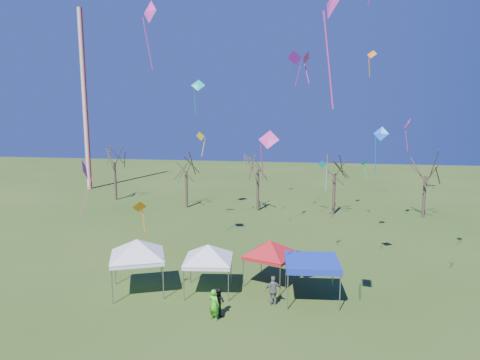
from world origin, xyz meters
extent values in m
plane|color=#304E19|center=(0.00, 0.00, 0.00)|extent=(140.00, 140.00, 0.00)
cylinder|color=silver|center=(-28.00, 34.00, 12.50)|extent=(0.70, 0.70, 25.00)
cylinder|color=#3D2D21|center=(-20.85, 27.38, 2.39)|extent=(0.32, 0.32, 4.78)
cylinder|color=#3D2D21|center=(-10.77, 24.65, 2.14)|extent=(0.32, 0.32, 4.28)
cylinder|color=#3D2D21|center=(-2.37, 24.38, 2.32)|extent=(0.32, 0.32, 4.64)
cylinder|color=#3D2D21|center=(6.03, 24.04, 2.24)|extent=(0.32, 0.32, 4.49)
cylinder|color=#3D2D21|center=(15.36, 24.00, 2.24)|extent=(0.32, 0.32, 4.47)
cylinder|color=gray|center=(-8.02, -0.48, 1.06)|extent=(0.06, 0.06, 2.11)
cylinder|color=gray|center=(-9.12, 2.27, 1.06)|extent=(0.06, 0.06, 2.11)
cylinder|color=gray|center=(-5.28, 0.63, 1.06)|extent=(0.06, 0.06, 2.11)
cylinder|color=gray|center=(-6.38, 3.37, 1.06)|extent=(0.06, 0.06, 2.11)
cube|color=white|center=(-7.20, 1.45, 2.24)|extent=(4.12, 4.12, 0.25)
pyramid|color=white|center=(-7.20, 1.45, 3.42)|extent=(4.16, 4.16, 1.06)
cylinder|color=gray|center=(-4.00, 0.63, 0.95)|extent=(0.06, 0.06, 1.91)
cylinder|color=gray|center=(-4.33, 3.28, 0.95)|extent=(0.06, 0.06, 1.91)
cylinder|color=gray|center=(-1.35, 0.95, 0.95)|extent=(0.06, 0.06, 1.91)
cylinder|color=gray|center=(-1.67, 3.60, 0.95)|extent=(0.06, 0.06, 1.91)
cube|color=white|center=(-2.84, 2.11, 2.02)|extent=(3.19, 3.19, 0.23)
pyramid|color=white|center=(-2.84, 2.11, 3.09)|extent=(4.02, 4.02, 0.95)
cylinder|color=gray|center=(-0.79, 3.15, 0.92)|extent=(0.06, 0.06, 1.84)
cylinder|color=gray|center=(0.11, 5.57, 0.92)|extent=(0.06, 0.06, 1.84)
cylinder|color=gray|center=(1.63, 2.25, 0.92)|extent=(0.06, 0.06, 1.84)
cylinder|color=gray|center=(2.53, 4.67, 0.92)|extent=(0.06, 0.06, 1.84)
cube|color=#B31115|center=(0.87, 3.91, 1.95)|extent=(3.55, 3.55, 0.22)
pyramid|color=#B31115|center=(0.87, 3.91, 2.98)|extent=(3.66, 3.66, 0.92)
cylinder|color=gray|center=(2.19, 0.45, 1.05)|extent=(0.06, 0.06, 2.10)
cylinder|color=gray|center=(1.94, 3.38, 1.05)|extent=(0.06, 0.06, 2.10)
cylinder|color=gray|center=(5.12, 0.70, 1.05)|extent=(0.06, 0.06, 2.10)
cylinder|color=gray|center=(4.87, 3.63, 1.05)|extent=(0.06, 0.06, 2.10)
cube|color=#1128B0|center=(3.53, 2.04, 2.23)|extent=(3.41, 3.41, 0.25)
cube|color=#1128B0|center=(3.53, 2.04, 2.42)|extent=(3.41, 3.41, 0.13)
imported|color=black|center=(-1.56, -0.88, 0.81)|extent=(0.99, 0.93, 1.62)
imported|color=slate|center=(1.34, 0.93, 0.88)|extent=(1.11, 0.71, 1.76)
imported|color=#44C920|center=(-1.71, -1.40, 0.88)|extent=(0.75, 0.62, 1.75)
cone|color=#CE2D65|center=(12.30, 19.71, 10.12)|extent=(0.59, 1.03, 0.93)
cube|color=#CE2D65|center=(12.31, 19.91, 8.65)|extent=(0.44, 0.05, 2.46)
cone|color=#0CBEA8|center=(8.77, 21.84, 6.00)|extent=(0.85, 0.81, 0.61)
cube|color=#0CBEA8|center=(8.96, 21.99, 5.12)|extent=(0.35, 0.43, 1.42)
cone|color=orange|center=(7.47, 10.09, 15.27)|extent=(0.89, 0.81, 0.63)
cube|color=orange|center=(7.35, 10.17, 14.39)|extent=(0.21, 0.30, 1.39)
cone|color=yellow|center=(-7.30, 18.07, 8.77)|extent=(1.02, 0.66, 0.92)
cube|color=yellow|center=(-6.99, 17.96, 7.67)|extent=(0.26, 0.67, 1.75)
cone|color=#E83388|center=(-11.41, 3.38, 7.45)|extent=(0.90, 1.52, 1.45)
cube|color=#E83388|center=(-11.24, 2.91, 5.69)|extent=(1.00, 0.39, 2.80)
cone|color=#CE2D89|center=(1.18, -1.46, 9.89)|extent=(1.13, 0.77, 0.94)
cube|color=#CE2D89|center=(0.85, -1.42, 8.69)|extent=(0.13, 0.70, 1.87)
cone|color=purple|center=(1.78, 15.91, 15.79)|extent=(1.58, 1.36, 1.33)
cube|color=purple|center=(2.13, 15.70, 14.38)|extent=(0.49, 0.74, 2.11)
cone|color=#0BAE91|center=(-7.99, 20.17, 13.79)|extent=(1.55, 1.12, 1.22)
cube|color=#0BAE91|center=(-8.36, 20.12, 12.17)|extent=(0.14, 0.76, 2.54)
cone|color=#FD38B8|center=(-7.22, 4.98, 17.58)|extent=(1.37, 1.12, 1.45)
cube|color=#FD38B8|center=(-7.47, 5.16, 15.60)|extent=(0.42, 0.55, 3.24)
cube|color=#F636A8|center=(3.79, -5.92, 13.13)|extent=(0.52, 0.22, 3.55)
cone|color=#0B96AA|center=(4.55, 19.99, 6.00)|extent=(0.87, 0.46, 0.81)
cube|color=#0B96AA|center=(4.98, 19.94, 4.62)|extent=(0.14, 0.92, 2.35)
cone|color=blue|center=(7.86, 6.71, 9.77)|extent=(1.10, 0.77, 0.97)
cube|color=blue|center=(7.60, 6.81, 8.34)|extent=(0.25, 0.58, 2.38)
cone|color=orange|center=(-6.10, -0.58, 6.00)|extent=(0.96, 0.89, 0.72)
cube|color=orange|center=(-5.94, -0.46, 5.16)|extent=(0.29, 0.37, 1.28)
cone|color=#FB3790|center=(2.86, 3.53, 14.35)|extent=(0.68, 0.92, 0.80)
cube|color=#FB3790|center=(2.92, 3.69, 13.50)|extent=(0.38, 0.19, 1.28)
camera|label=1|loc=(3.13, -22.69, 11.35)|focal=32.00mm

